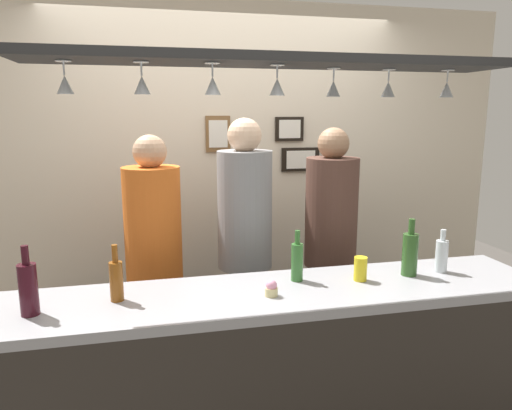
{
  "coord_description": "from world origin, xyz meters",
  "views": [
    {
      "loc": [
        -0.57,
        -2.41,
        1.8
      ],
      "look_at": [
        0.0,
        0.1,
        1.3
      ],
      "focal_mm": 33.18,
      "sensor_mm": 36.0,
      "label": 1
    }
  ],
  "objects_px": {
    "person_left_orange_shirt": "(154,246)",
    "cupcake": "(271,289)",
    "bottle_beer_green_import": "(297,261)",
    "bottle_beer_amber_tall": "(116,279)",
    "drink_can": "(360,269)",
    "bottle_wine_dark_red": "(28,288)",
    "bottle_soda_clear": "(442,255)",
    "bottle_champagne_green": "(410,253)",
    "person_right_brown_shirt": "(331,232)",
    "picture_frame_lower_pair": "(300,159)",
    "picture_frame_upper_small": "(289,129)",
    "person_middle_grey_shirt": "(245,231)",
    "picture_frame_crest": "(218,134)"
  },
  "relations": [
    {
      "from": "picture_frame_crest",
      "to": "person_middle_grey_shirt",
      "type": "bearing_deg",
      "value": -84.25
    },
    {
      "from": "drink_can",
      "to": "bottle_wine_dark_red",
      "type": "bearing_deg",
      "value": -177.24
    },
    {
      "from": "picture_frame_upper_small",
      "to": "bottle_soda_clear",
      "type": "bearing_deg",
      "value": -71.75
    },
    {
      "from": "bottle_beer_amber_tall",
      "to": "picture_frame_lower_pair",
      "type": "xyz_separation_m",
      "value": [
        1.31,
        1.37,
        0.38
      ]
    },
    {
      "from": "bottle_wine_dark_red",
      "to": "bottle_soda_clear",
      "type": "height_order",
      "value": "bottle_wine_dark_red"
    },
    {
      "from": "person_middle_grey_shirt",
      "to": "person_right_brown_shirt",
      "type": "relative_size",
      "value": 1.04
    },
    {
      "from": "bottle_beer_amber_tall",
      "to": "picture_frame_lower_pair",
      "type": "bearing_deg",
      "value": 46.33
    },
    {
      "from": "bottle_wine_dark_red",
      "to": "bottle_soda_clear",
      "type": "distance_m",
      "value": 2.01
    },
    {
      "from": "person_middle_grey_shirt",
      "to": "bottle_champagne_green",
      "type": "bearing_deg",
      "value": -44.22
    },
    {
      "from": "person_middle_grey_shirt",
      "to": "picture_frame_lower_pair",
      "type": "height_order",
      "value": "person_middle_grey_shirt"
    },
    {
      "from": "bottle_champagne_green",
      "to": "drink_can",
      "type": "height_order",
      "value": "bottle_champagne_green"
    },
    {
      "from": "person_right_brown_shirt",
      "to": "cupcake",
      "type": "height_order",
      "value": "person_right_brown_shirt"
    },
    {
      "from": "bottle_beer_amber_tall",
      "to": "picture_frame_crest",
      "type": "xyz_separation_m",
      "value": [
        0.67,
        1.37,
        0.58
      ]
    },
    {
      "from": "bottle_wine_dark_red",
      "to": "drink_can",
      "type": "relative_size",
      "value": 2.46
    },
    {
      "from": "cupcake",
      "to": "picture_frame_lower_pair",
      "type": "bearing_deg",
      "value": 67.3
    },
    {
      "from": "bottle_beer_amber_tall",
      "to": "bottle_soda_clear",
      "type": "distance_m",
      "value": 1.66
    },
    {
      "from": "person_left_orange_shirt",
      "to": "bottle_beer_green_import",
      "type": "distance_m",
      "value": 0.96
    },
    {
      "from": "picture_frame_upper_small",
      "to": "picture_frame_lower_pair",
      "type": "bearing_deg",
      "value": 0.0
    },
    {
      "from": "person_left_orange_shirt",
      "to": "bottle_beer_amber_tall",
      "type": "height_order",
      "value": "person_left_orange_shirt"
    },
    {
      "from": "picture_frame_lower_pair",
      "to": "person_middle_grey_shirt",
      "type": "bearing_deg",
      "value": -131.63
    },
    {
      "from": "bottle_soda_clear",
      "to": "drink_can",
      "type": "xyz_separation_m",
      "value": [
        -0.48,
        -0.03,
        -0.03
      ]
    },
    {
      "from": "bottle_wine_dark_red",
      "to": "bottle_beer_green_import",
      "type": "relative_size",
      "value": 1.15
    },
    {
      "from": "bottle_beer_amber_tall",
      "to": "cupcake",
      "type": "relative_size",
      "value": 3.33
    },
    {
      "from": "bottle_beer_green_import",
      "to": "bottle_beer_amber_tall",
      "type": "bearing_deg",
      "value": -175.53
    },
    {
      "from": "picture_frame_lower_pair",
      "to": "picture_frame_crest",
      "type": "bearing_deg",
      "value": 180.0
    },
    {
      "from": "bottle_beer_green_import",
      "to": "picture_frame_lower_pair",
      "type": "xyz_separation_m",
      "value": [
        0.44,
        1.3,
        0.38
      ]
    },
    {
      "from": "person_left_orange_shirt",
      "to": "cupcake",
      "type": "relative_size",
      "value": 21.55
    },
    {
      "from": "drink_can",
      "to": "picture_frame_crest",
      "type": "distance_m",
      "value": 1.59
    },
    {
      "from": "person_right_brown_shirt",
      "to": "bottle_wine_dark_red",
      "type": "xyz_separation_m",
      "value": [
        -1.66,
        -0.8,
        0.05
      ]
    },
    {
      "from": "drink_can",
      "to": "bottle_beer_amber_tall",
      "type": "bearing_deg",
      "value": 179.86
    },
    {
      "from": "cupcake",
      "to": "bottle_wine_dark_red",
      "type": "bearing_deg",
      "value": 178.53
    },
    {
      "from": "bottle_beer_amber_tall",
      "to": "bottle_wine_dark_red",
      "type": "height_order",
      "value": "bottle_wine_dark_red"
    },
    {
      "from": "person_right_brown_shirt",
      "to": "picture_frame_upper_small",
      "type": "relative_size",
      "value": 7.79
    },
    {
      "from": "drink_can",
      "to": "bottle_champagne_green",
      "type": "bearing_deg",
      "value": 3.71
    },
    {
      "from": "drink_can",
      "to": "picture_frame_upper_small",
      "type": "bearing_deg",
      "value": 88.59
    },
    {
      "from": "bottle_champagne_green",
      "to": "person_right_brown_shirt",
      "type": "bearing_deg",
      "value": 102.12
    },
    {
      "from": "person_right_brown_shirt",
      "to": "picture_frame_lower_pair",
      "type": "bearing_deg",
      "value": 90.42
    },
    {
      "from": "bottle_beer_green_import",
      "to": "drink_can",
      "type": "xyz_separation_m",
      "value": [
        0.31,
        -0.07,
        -0.04
      ]
    },
    {
      "from": "bottle_soda_clear",
      "to": "bottle_wine_dark_red",
      "type": "bearing_deg",
      "value": -177.07
    },
    {
      "from": "picture_frame_crest",
      "to": "picture_frame_lower_pair",
      "type": "xyz_separation_m",
      "value": [
        0.64,
        0.0,
        -0.2
      ]
    },
    {
      "from": "cupcake",
      "to": "picture_frame_lower_pair",
      "type": "height_order",
      "value": "picture_frame_lower_pair"
    },
    {
      "from": "bottle_wine_dark_red",
      "to": "drink_can",
      "type": "xyz_separation_m",
      "value": [
        1.53,
        0.07,
        -0.06
      ]
    },
    {
      "from": "bottle_beer_green_import",
      "to": "bottle_soda_clear",
      "type": "relative_size",
      "value": 1.13
    },
    {
      "from": "bottle_beer_green_import",
      "to": "picture_frame_crest",
      "type": "height_order",
      "value": "picture_frame_crest"
    },
    {
      "from": "bottle_wine_dark_red",
      "to": "bottle_champagne_green",
      "type": "bearing_deg",
      "value": 2.91
    },
    {
      "from": "person_right_brown_shirt",
      "to": "bottle_champagne_green",
      "type": "distance_m",
      "value": 0.73
    },
    {
      "from": "bottle_beer_green_import",
      "to": "drink_can",
      "type": "height_order",
      "value": "bottle_beer_green_import"
    },
    {
      "from": "person_right_brown_shirt",
      "to": "bottle_beer_green_import",
      "type": "xyz_separation_m",
      "value": [
        -0.44,
        -0.66,
        0.04
      ]
    },
    {
      "from": "bottle_beer_amber_tall",
      "to": "bottle_soda_clear",
      "type": "xyz_separation_m",
      "value": [
        1.66,
        0.03,
        -0.01
      ]
    },
    {
      "from": "bottle_beer_amber_tall",
      "to": "drink_can",
      "type": "relative_size",
      "value": 2.13
    }
  ]
}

